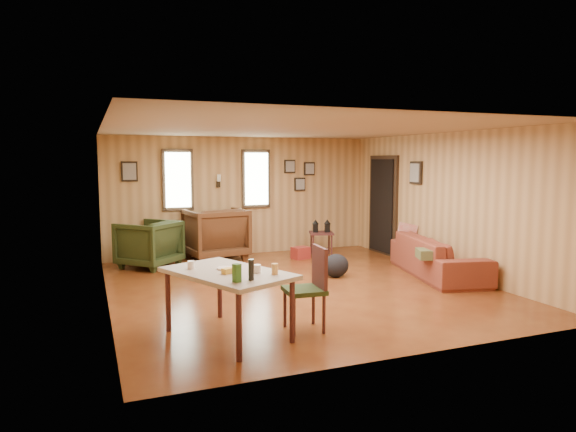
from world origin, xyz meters
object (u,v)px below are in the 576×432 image
Objects in this scene: sofa at (438,250)px; dining_table at (228,277)px; recliner_green at (149,242)px; side_table at (321,231)px; recliner_brown at (215,231)px; end_table at (157,240)px.

sofa is 1.35× the size of dining_table.
side_table is at bearing 134.03° from recliner_green.
sofa is 3.03× the size of side_table.
recliner_brown reaches higher than dining_table.
sofa is 5.08m from recliner_green.
sofa is at bearing -65.99° from side_table.
recliner_green is (-1.30, -0.32, -0.09)m from recliner_brown.
end_table is at bearing -22.89° from recliner_brown.
recliner_green reaches higher than side_table.
recliner_brown is 1.58× the size of end_table.
side_table is (3.38, -0.12, 0.04)m from recliner_green.
recliner_green is 0.56× the size of dining_table.
sofa is at bearing 106.83° from recliner_green.
recliner_brown is (-3.14, 2.80, 0.12)m from sofa.
recliner_green is at bearing -109.86° from end_table.
recliner_brown is 4.54m from dining_table.
recliner_brown is at bearing 54.74° from dining_table.
sofa reaches higher than end_table.
sofa is 4.20m from recliner_brown.
recliner_green is 0.65m from end_table.
recliner_green is 3.38m from side_table.
sofa is 2.59m from side_table.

